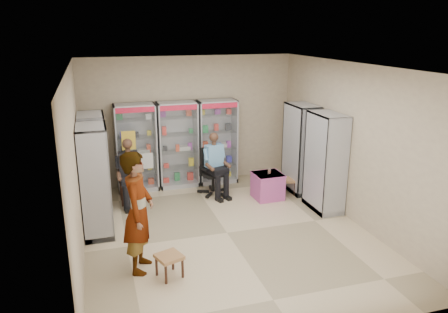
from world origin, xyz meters
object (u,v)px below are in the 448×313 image
object	(u,v)px
cabinet_back_mid	(178,145)
cabinet_left_far	(94,163)
office_chair	(213,171)
woven_stool_a	(288,186)
seated_shopkeeper	(214,166)
cabinet_back_left	(136,148)
cabinet_back_right	(217,142)
standing_man	(138,212)
wooden_chair	(129,182)
woven_stool_b	(169,266)
cabinet_right_near	(325,162)
pink_trunk	(268,186)
cabinet_right_far	(301,149)
cabinet_left_near	(95,181)

from	to	relation	value
cabinet_back_mid	cabinet_left_far	xyz separation A→B (m)	(-1.88, -0.93, 0.00)
cabinet_back_mid	office_chair	xyz separation A→B (m)	(0.64, -0.75, -0.47)
cabinet_back_mid	woven_stool_a	distance (m)	2.69
office_chair	seated_shopkeeper	world-z (taller)	seated_shopkeeper
cabinet_back_left	seated_shopkeeper	world-z (taller)	cabinet_back_left
cabinet_back_right	standing_man	bearing A→B (deg)	-122.53
office_chair	cabinet_left_far	bearing A→B (deg)	169.91
seated_shopkeeper	wooden_chair	bearing A→B (deg)	163.64
cabinet_back_left	wooden_chair	bearing A→B (deg)	-108.90
cabinet_back_right	woven_stool_b	distance (m)	4.37
cabinet_left_far	woven_stool_b	distance (m)	3.20
cabinet_back_mid	cabinet_right_near	size ratio (longest dim) A/B	1.00
cabinet_right_near	office_chair	size ratio (longest dim) A/B	1.90
cabinet_back_left	cabinet_left_far	distance (m)	1.32
cabinet_back_mid	wooden_chair	xyz separation A→B (m)	(-1.20, -0.73, -0.53)
cabinet_left_far	cabinet_back_mid	bearing A→B (deg)	116.32
wooden_chair	pink_trunk	distance (m)	2.98
cabinet_back_mid	standing_man	distance (m)	3.74
cabinet_right_far	cabinet_back_left	bearing A→B (deg)	72.25
cabinet_left_far	pink_trunk	distance (m)	3.68
cabinet_back_right	woven_stool_a	bearing A→B (deg)	-43.51
pink_trunk	standing_man	distance (m)	3.75
cabinet_back_right	standing_man	size ratio (longest dim) A/B	1.05
cabinet_back_left	cabinet_right_near	world-z (taller)	same
cabinet_back_mid	cabinet_back_right	world-z (taller)	same
pink_trunk	cabinet_right_near	bearing A→B (deg)	-44.72
woven_stool_a	woven_stool_b	size ratio (longest dim) A/B	1.00
cabinet_left_far	cabinet_left_near	size ratio (longest dim) A/B	1.00
seated_shopkeeper	woven_stool_a	xyz separation A→B (m)	(1.61, -0.44, -0.49)
woven_stool_b	cabinet_left_near	bearing A→B (deg)	117.84
standing_man	cabinet_back_left	bearing A→B (deg)	12.25
standing_man	cabinet_left_far	bearing A→B (deg)	30.63
cabinet_right_near	standing_man	bearing A→B (deg)	108.35
cabinet_left_far	wooden_chair	bearing A→B (deg)	106.39
office_chair	woven_stool_b	bearing A→B (deg)	-130.59
office_chair	standing_man	size ratio (longest dim) A/B	0.55
cabinet_left_near	cabinet_back_mid	bearing A→B (deg)	137.20
cabinet_left_far	woven_stool_a	size ratio (longest dim) A/B	5.60
cabinet_right_far	cabinet_left_far	world-z (taller)	same
cabinet_right_far	standing_man	distance (m)	4.55
cabinet_back_right	cabinet_right_far	distance (m)	1.98
seated_shopkeeper	cabinet_right_far	bearing A→B (deg)	-23.86
cabinet_right_near	woven_stool_a	distance (m)	1.33
cabinet_back_mid	cabinet_left_near	size ratio (longest dim) A/B	1.00
cabinet_back_right	woven_stool_a	size ratio (longest dim) A/B	5.60
cabinet_back_mid	cabinet_right_near	distance (m)	3.41
standing_man	cabinet_right_far	bearing A→B (deg)	-40.58
cabinet_right_near	woven_stool_a	world-z (taller)	cabinet_right_near
cabinet_back_left	cabinet_back_right	xyz separation A→B (m)	(1.90, 0.00, 0.00)
cabinet_back_mid	cabinet_right_far	size ratio (longest dim) A/B	1.00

